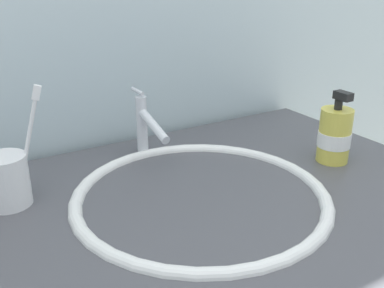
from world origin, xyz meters
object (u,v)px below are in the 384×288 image
(faucet, at_px, (145,124))
(soap_dispenser, at_px, (335,135))
(toothbrush_white, at_px, (29,137))
(toothbrush_cup, at_px, (6,181))

(faucet, distance_m, soap_dispenser, 0.39)
(soap_dispenser, bearing_deg, toothbrush_white, 165.23)
(faucet, xyz_separation_m, toothbrush_white, (-0.25, -0.08, 0.05))
(toothbrush_cup, height_order, soap_dispenser, soap_dispenser)
(toothbrush_cup, distance_m, toothbrush_white, 0.08)
(toothbrush_cup, height_order, toothbrush_white, toothbrush_white)
(faucet, xyz_separation_m, toothbrush_cup, (-0.29, -0.07, -0.03))
(faucet, relative_size, toothbrush_white, 0.77)
(toothbrush_white, xyz_separation_m, soap_dispenser, (0.57, -0.15, -0.06))
(faucet, bearing_deg, soap_dispenser, -35.67)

